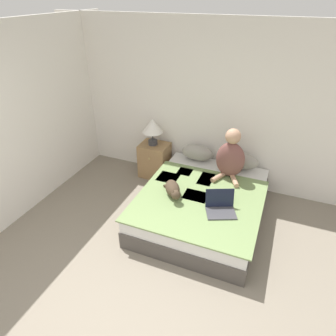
{
  "coord_description": "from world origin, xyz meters",
  "views": [
    {
      "loc": [
        1.13,
        -1.18,
        2.85
      ],
      "look_at": [
        -0.17,
        1.97,
        0.79
      ],
      "focal_mm": 32.0,
      "sensor_mm": 36.0,
      "label": 1
    }
  ],
  "objects_px": {
    "laptop_open": "(220,208)",
    "table_lamp": "(152,127)",
    "cat_tabby": "(173,189)",
    "pillow_near": "(197,153)",
    "nightstand": "(155,160)",
    "bed": "(202,205)",
    "pillow_far": "(241,161)",
    "person_sitting": "(231,157)"
  },
  "relations": [
    {
      "from": "pillow_far",
      "to": "table_lamp",
      "type": "xyz_separation_m",
      "value": [
        -1.48,
        -0.05,
        0.34
      ]
    },
    {
      "from": "cat_tabby",
      "to": "pillow_far",
      "type": "bearing_deg",
      "value": 111.7
    },
    {
      "from": "pillow_near",
      "to": "nightstand",
      "type": "xyz_separation_m",
      "value": [
        -0.74,
        -0.05,
        -0.27
      ]
    },
    {
      "from": "person_sitting",
      "to": "laptop_open",
      "type": "bearing_deg",
      "value": -84.15
    },
    {
      "from": "nightstand",
      "to": "table_lamp",
      "type": "xyz_separation_m",
      "value": [
        -0.02,
        -0.0,
        0.62
      ]
    },
    {
      "from": "pillow_far",
      "to": "person_sitting",
      "type": "distance_m",
      "value": 0.38
    },
    {
      "from": "person_sitting",
      "to": "nightstand",
      "type": "xyz_separation_m",
      "value": [
        -1.33,
        0.25,
        -0.47
      ]
    },
    {
      "from": "pillow_far",
      "to": "cat_tabby",
      "type": "relative_size",
      "value": 1.04
    },
    {
      "from": "pillow_far",
      "to": "person_sitting",
      "type": "height_order",
      "value": "person_sitting"
    },
    {
      "from": "pillow_near",
      "to": "table_lamp",
      "type": "distance_m",
      "value": 0.84
    },
    {
      "from": "pillow_far",
      "to": "cat_tabby",
      "type": "xyz_separation_m",
      "value": [
        -0.71,
        -1.06,
        -0.03
      ]
    },
    {
      "from": "person_sitting",
      "to": "nightstand",
      "type": "distance_m",
      "value": 1.43
    },
    {
      "from": "person_sitting",
      "to": "nightstand",
      "type": "bearing_deg",
      "value": 169.42
    },
    {
      "from": "table_lamp",
      "to": "bed",
      "type": "bearing_deg",
      "value": -35.02
    },
    {
      "from": "person_sitting",
      "to": "cat_tabby",
      "type": "relative_size",
      "value": 1.54
    },
    {
      "from": "pillow_near",
      "to": "person_sitting",
      "type": "distance_m",
      "value": 0.68
    },
    {
      "from": "cat_tabby",
      "to": "table_lamp",
      "type": "height_order",
      "value": "table_lamp"
    },
    {
      "from": "pillow_near",
      "to": "table_lamp",
      "type": "relative_size",
      "value": 1.13
    },
    {
      "from": "person_sitting",
      "to": "cat_tabby",
      "type": "height_order",
      "value": "person_sitting"
    },
    {
      "from": "person_sitting",
      "to": "table_lamp",
      "type": "xyz_separation_m",
      "value": [
        -1.35,
        0.25,
        0.15
      ]
    },
    {
      "from": "laptop_open",
      "to": "table_lamp",
      "type": "bearing_deg",
      "value": 118.49
    },
    {
      "from": "bed",
      "to": "pillow_far",
      "type": "distance_m",
      "value": 0.97
    },
    {
      "from": "nightstand",
      "to": "bed",
      "type": "bearing_deg",
      "value": -35.62
    },
    {
      "from": "laptop_open",
      "to": "nightstand",
      "type": "distance_m",
      "value": 1.8
    },
    {
      "from": "pillow_far",
      "to": "laptop_open",
      "type": "height_order",
      "value": "laptop_open"
    },
    {
      "from": "bed",
      "to": "nightstand",
      "type": "relative_size",
      "value": 3.31
    },
    {
      "from": "cat_tabby",
      "to": "table_lamp",
      "type": "relative_size",
      "value": 1.09
    },
    {
      "from": "bed",
      "to": "table_lamp",
      "type": "relative_size",
      "value": 4.36
    },
    {
      "from": "table_lamp",
      "to": "pillow_far",
      "type": "bearing_deg",
      "value": 1.97
    },
    {
      "from": "bed",
      "to": "cat_tabby",
      "type": "bearing_deg",
      "value": -147.38
    },
    {
      "from": "bed",
      "to": "laptop_open",
      "type": "relative_size",
      "value": 4.38
    },
    {
      "from": "person_sitting",
      "to": "table_lamp",
      "type": "relative_size",
      "value": 1.67
    },
    {
      "from": "cat_tabby",
      "to": "table_lamp",
      "type": "xyz_separation_m",
      "value": [
        -0.76,
        1.01,
        0.37
      ]
    },
    {
      "from": "person_sitting",
      "to": "cat_tabby",
      "type": "xyz_separation_m",
      "value": [
        -0.59,
        -0.77,
        -0.23
      ]
    },
    {
      "from": "bed",
      "to": "laptop_open",
      "type": "bearing_deg",
      "value": -45.09
    },
    {
      "from": "cat_tabby",
      "to": "table_lamp",
      "type": "distance_m",
      "value": 1.32
    },
    {
      "from": "pillow_near",
      "to": "pillow_far",
      "type": "bearing_deg",
      "value": 0.0
    },
    {
      "from": "laptop_open",
      "to": "bed",
      "type": "bearing_deg",
      "value": 110.9
    },
    {
      "from": "bed",
      "to": "pillow_far",
      "type": "relative_size",
      "value": 3.86
    },
    {
      "from": "person_sitting",
      "to": "laptop_open",
      "type": "distance_m",
      "value": 0.9
    },
    {
      "from": "pillow_far",
      "to": "table_lamp",
      "type": "distance_m",
      "value": 1.52
    },
    {
      "from": "cat_tabby",
      "to": "nightstand",
      "type": "bearing_deg",
      "value": -178.43
    }
  ]
}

